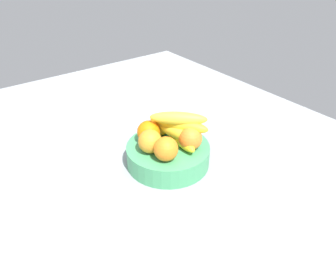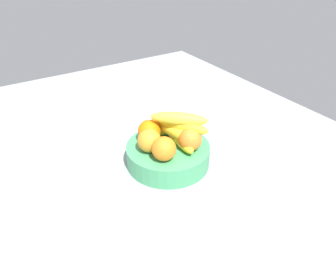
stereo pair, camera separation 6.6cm
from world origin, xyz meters
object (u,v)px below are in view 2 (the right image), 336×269
at_px(orange_front_left, 149,141).
at_px(orange_top_stack, 149,131).
at_px(banana_bunch, 179,128).
at_px(orange_back_left, 179,130).
at_px(fruit_bowl, 168,154).
at_px(orange_center, 190,139).
at_px(orange_back_right, 162,124).
at_px(orange_front_right, 164,149).

xyz_separation_m(orange_front_left, orange_top_stack, (-0.05, 0.03, 0.00)).
distance_m(orange_front_left, banana_bunch, 0.10).
bearing_deg(orange_back_left, fruit_bowl, -78.72).
bearing_deg(orange_back_left, orange_top_stack, -119.59).
height_order(orange_center, orange_back_right, same).
height_order(fruit_bowl, orange_front_left, orange_front_left).
distance_m(fruit_bowl, banana_bunch, 0.09).
relative_size(fruit_bowl, banana_bunch, 1.37).
bearing_deg(orange_center, orange_back_left, 178.87).
distance_m(fruit_bowl, orange_front_left, 0.09).
bearing_deg(orange_back_right, fruit_bowl, -18.44).
height_order(fruit_bowl, orange_top_stack, orange_top_stack).
relative_size(orange_top_stack, banana_bunch, 0.38).
distance_m(orange_back_right, banana_bunch, 0.08).
distance_m(orange_front_left, orange_top_stack, 0.05).
relative_size(orange_back_right, banana_bunch, 0.38).
bearing_deg(banana_bunch, orange_back_right, -171.90).
relative_size(orange_center, orange_back_right, 1.00).
bearing_deg(orange_front_right, banana_bunch, 119.64).
relative_size(fruit_bowl, orange_back_left, 3.63).
height_order(fruit_bowl, orange_back_left, orange_back_left).
bearing_deg(orange_center, orange_top_stack, -143.39).
height_order(fruit_bowl, banana_bunch, banana_bunch).
bearing_deg(orange_center, orange_front_left, -119.38).
height_order(orange_back_right, orange_top_stack, same).
bearing_deg(orange_front_left, orange_back_left, 90.79).
relative_size(orange_front_left, orange_top_stack, 1.00).
bearing_deg(banana_bunch, orange_center, 11.70).
relative_size(orange_front_left, orange_back_left, 1.00).
xyz_separation_m(orange_center, orange_back_left, (-0.06, 0.00, 0.00)).
distance_m(orange_front_right, orange_back_right, 0.14).
bearing_deg(fruit_bowl, orange_center, 40.96).
xyz_separation_m(orange_center, banana_bunch, (-0.05, -0.01, 0.02)).
bearing_deg(orange_back_left, banana_bunch, -35.89).
xyz_separation_m(orange_back_left, banana_bunch, (0.01, -0.01, 0.02)).
bearing_deg(fruit_bowl, orange_back_right, 161.56).
xyz_separation_m(fruit_bowl, orange_top_stack, (-0.05, -0.03, 0.07)).
distance_m(orange_front_left, orange_front_right, 0.06).
bearing_deg(orange_back_right, banana_bunch, 8.10).
xyz_separation_m(fruit_bowl, orange_back_left, (-0.01, 0.05, 0.07)).
bearing_deg(orange_top_stack, orange_center, 36.61).
relative_size(fruit_bowl, orange_center, 3.63).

